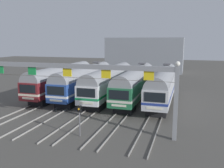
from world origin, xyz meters
name	(u,v)px	position (x,y,z in m)	size (l,w,h in m)	color
ground_plane	(110,98)	(0.00, 0.00, 0.00)	(160.00, 160.00, 0.00)	#4C4944
track_bed	(133,81)	(0.00, 17.00, 0.07)	(17.33, 70.00, 0.15)	gray
commuter_train_maroon	(62,78)	(-7.91, -0.01, 2.69)	(2.88, 18.06, 4.77)	maroon
commuter_train_blue	(85,80)	(-3.96, 0.00, 2.69)	(2.88, 18.06, 5.05)	#284C9E
commuter_train_white	(110,81)	(0.00, -0.01, 2.69)	(2.88, 18.06, 4.77)	white
commuter_train_green	(135,82)	(3.96, 0.00, 2.69)	(2.88, 18.06, 5.05)	#236B42
commuter_train_silver	(163,83)	(7.91, 0.00, 2.69)	(2.88, 18.06, 5.05)	silver
catenary_gantry	(67,76)	(0.00, -13.50, 5.23)	(21.06, 0.44, 6.97)	gray
yard_signal_mast	(79,115)	(1.98, -15.24, 2.07)	(0.28, 0.35, 2.97)	#59595E
maintenance_building	(145,55)	(-0.54, 34.79, 4.67)	(20.67, 10.00, 9.34)	gray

